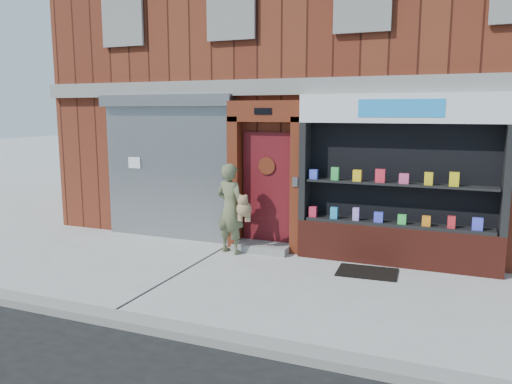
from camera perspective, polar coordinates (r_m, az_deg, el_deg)
The scene contains 8 objects.
ground at distance 8.04m, azimuth 1.28°, elevation -10.40°, with size 80.00×80.00×0.00m, color #9E9E99.
curb at distance 6.20m, azimuth -6.10°, elevation -16.00°, with size 60.00×0.30×0.12m, color gray.
building at distance 13.41m, azimuth 10.83°, elevation 14.62°, with size 12.00×8.16×8.00m.
shutter_bay at distance 10.70m, azimuth -10.11°, elevation 3.81°, with size 3.10×0.30×3.04m.
red_door_bay at distance 9.66m, azimuth 1.09°, elevation 1.83°, with size 1.52×0.58×2.90m.
pharmacy_bay at distance 9.04m, azimuth 15.92°, elevation 0.43°, with size 3.50×0.41×3.00m.
woman at distance 9.50m, azimuth -2.82°, elevation -1.89°, with size 0.87×0.61×1.73m.
doormat at distance 8.73m, azimuth 12.59°, elevation -8.93°, with size 0.99×0.69×0.02m, color black.
Camera 1 is at (2.69, -7.08, 2.70)m, focal length 35.00 mm.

